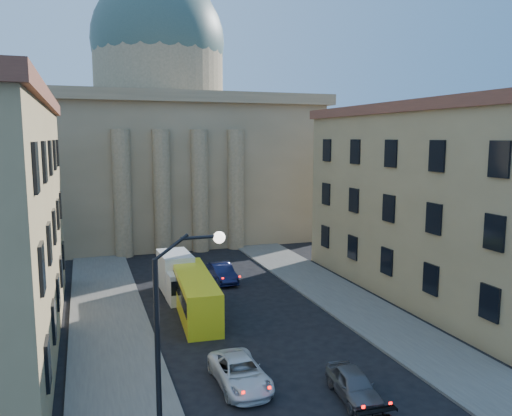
{
  "coord_description": "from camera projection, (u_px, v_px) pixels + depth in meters",
  "views": [
    {
      "loc": [
        -9.73,
        -9.01,
        12.16
      ],
      "look_at": [
        -0.11,
        18.56,
        8.02
      ],
      "focal_mm": 35.0,
      "sensor_mm": 36.0,
      "label": 1
    }
  ],
  "objects": [
    {
      "name": "city_bus",
      "position": [
        195.0,
        293.0,
        34.52
      ],
      "size": [
        2.98,
        9.99,
        2.78
      ],
      "rotation": [
        0.0,
        0.0,
        -0.07
      ],
      "color": "yellow",
      "rests_on": "ground"
    },
    {
      "name": "sidewalk_left",
      "position": [
        115.0,
        360.0,
        27.35
      ],
      "size": [
        5.0,
        60.0,
        0.15
      ],
      "primitive_type": "cube",
      "color": "#53504C",
      "rests_on": "ground"
    },
    {
      "name": "box_truck",
      "position": [
        177.0,
        276.0,
        38.65
      ],
      "size": [
        2.39,
        5.8,
        3.16
      ],
      "rotation": [
        0.0,
        0.0,
        0.02
      ],
      "color": "silver",
      "rests_on": "ground"
    },
    {
      "name": "car_right_distant",
      "position": [
        222.0,
        273.0,
        42.32
      ],
      "size": [
        1.69,
        4.69,
        1.54
      ],
      "primitive_type": "imported",
      "rotation": [
        0.0,
        0.0,
        0.01
      ],
      "color": "#0E1333",
      "rests_on": "ground"
    },
    {
      "name": "church",
      "position": [
        162.0,
        140.0,
        63.5
      ],
      "size": [
        68.02,
        28.76,
        36.6
      ],
      "color": "#7A694B",
      "rests_on": "ground"
    },
    {
      "name": "sidewalk_right",
      "position": [
        382.0,
        322.0,
        32.9
      ],
      "size": [
        5.0,
        60.0,
        0.15
      ],
      "primitive_type": "cube",
      "color": "#53504C",
      "rests_on": "ground"
    },
    {
      "name": "car_right_far",
      "position": [
        354.0,
        385.0,
        23.35
      ],
      "size": [
        2.04,
        4.14,
        1.36
      ],
      "primitive_type": "imported",
      "rotation": [
        0.0,
        0.0,
        -0.11
      ],
      "color": "#525357",
      "rests_on": "ground"
    },
    {
      "name": "street_lamp",
      "position": [
        172.0,
        332.0,
        17.77
      ],
      "size": [
        2.62,
        0.44,
        8.83
      ],
      "color": "black",
      "rests_on": "ground"
    },
    {
      "name": "building_right",
      "position": [
        451.0,
        199.0,
        38.38
      ],
      "size": [
        11.6,
        26.6,
        14.7
      ],
      "color": "#9F895D",
      "rests_on": "ground"
    },
    {
      "name": "car_left_mid",
      "position": [
        240.0,
        373.0,
        24.54
      ],
      "size": [
        2.32,
        4.93,
        1.36
      ],
      "primitive_type": "imported",
      "rotation": [
        0.0,
        0.0,
        0.01
      ],
      "color": "silver",
      "rests_on": "ground"
    }
  ]
}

